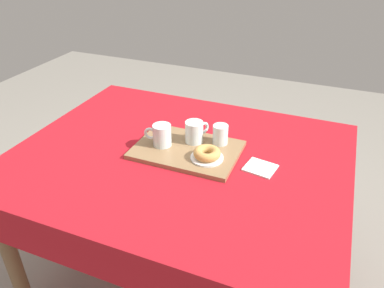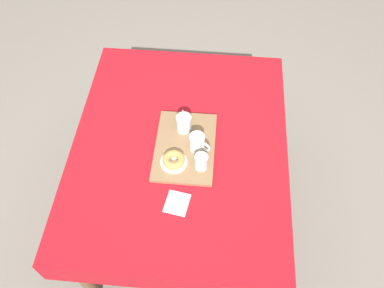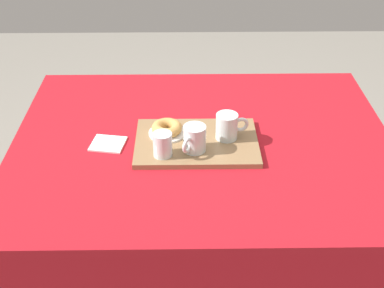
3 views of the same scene
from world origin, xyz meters
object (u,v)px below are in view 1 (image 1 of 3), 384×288
object	(u,v)px
paper_napkin	(260,168)
tea_mug_right	(162,136)
dining_table	(180,174)
donut_plate_left	(207,158)
water_glass_near	(220,135)
sugar_donut_left	(207,153)
serving_tray	(187,150)
tea_mug_left	(195,132)

from	to	relation	value
paper_napkin	tea_mug_right	bearing A→B (deg)	-178.60
dining_table	tea_mug_right	bearing A→B (deg)	170.93
tea_mug_right	donut_plate_left	distance (m)	0.21
dining_table	donut_plate_left	bearing A→B (deg)	-6.52
water_glass_near	sugar_donut_left	size ratio (longest dim) A/B	0.78
tea_mug_right	water_glass_near	distance (m)	0.24
donut_plate_left	sugar_donut_left	world-z (taller)	sugar_donut_left
serving_tray	paper_napkin	distance (m)	0.31
serving_tray	paper_napkin	xyz separation A→B (m)	(0.31, -0.01, -0.01)
serving_tray	sugar_donut_left	world-z (taller)	sugar_donut_left
water_glass_near	paper_napkin	xyz separation A→B (m)	(0.19, -0.09, -0.05)
serving_tray	tea_mug_left	size ratio (longest dim) A/B	3.91
donut_plate_left	dining_table	bearing A→B (deg)	173.48
water_glass_near	paper_napkin	size ratio (longest dim) A/B	0.73
dining_table	paper_napkin	size ratio (longest dim) A/B	11.85
serving_tray	water_glass_near	world-z (taller)	water_glass_near
serving_tray	tea_mug_left	bearing A→B (deg)	81.71
donut_plate_left	sugar_donut_left	bearing A→B (deg)	0.00
donut_plate_left	sugar_donut_left	distance (m)	0.02
tea_mug_left	water_glass_near	size ratio (longest dim) A/B	1.31
dining_table	donut_plate_left	size ratio (longest dim) A/B	10.33
donut_plate_left	tea_mug_left	bearing A→B (deg)	131.95
serving_tray	water_glass_near	xyz separation A→B (m)	(0.11, 0.09, 0.05)
serving_tray	donut_plate_left	distance (m)	0.11
tea_mug_left	paper_napkin	world-z (taller)	tea_mug_left
dining_table	paper_napkin	distance (m)	0.35
serving_tray	paper_napkin	world-z (taller)	serving_tray
tea_mug_right	water_glass_near	size ratio (longest dim) A/B	1.39
water_glass_near	tea_mug_left	bearing A→B (deg)	-165.73
donut_plate_left	tea_mug_right	bearing A→B (deg)	172.46
tea_mug_right	paper_napkin	world-z (taller)	tea_mug_right
donut_plate_left	serving_tray	bearing A→B (deg)	157.24
water_glass_near	paper_napkin	world-z (taller)	water_glass_near
serving_tray	sugar_donut_left	size ratio (longest dim) A/B	3.97
donut_plate_left	paper_napkin	distance (m)	0.21
serving_tray	donut_plate_left	bearing A→B (deg)	-22.76
sugar_donut_left	paper_napkin	world-z (taller)	sugar_donut_left
tea_mug_left	donut_plate_left	bearing A→B (deg)	-48.05
dining_table	tea_mug_left	distance (m)	0.19
serving_tray	donut_plate_left	world-z (taller)	donut_plate_left
tea_mug_left	water_glass_near	bearing A→B (deg)	14.27
dining_table	serving_tray	bearing A→B (deg)	52.01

